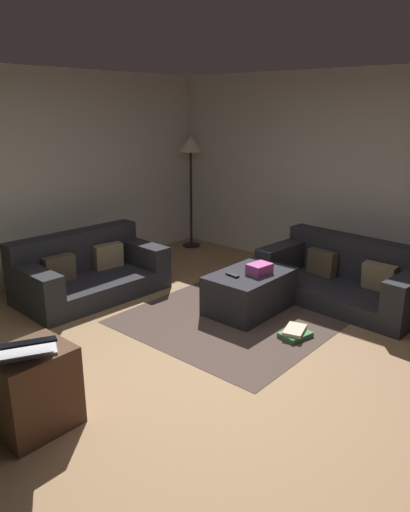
{
  "coord_description": "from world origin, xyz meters",
  "views": [
    {
      "loc": [
        -2.73,
        -2.33,
        2.14
      ],
      "look_at": [
        0.64,
        0.61,
        0.75
      ],
      "focal_mm": 33.69,
      "sensor_mm": 36.0,
      "label": 1
    }
  ],
  "objects_px": {
    "side_table": "(33,389)",
    "book_stack": "(295,333)",
    "ottoman": "(250,291)",
    "corner_lamp": "(191,153)",
    "couch_right": "(347,278)",
    "gift_box": "(259,269)",
    "couch_left": "(87,272)",
    "tv_remote": "(232,275)",
    "laptop": "(28,347)"
  },
  "relations": [
    {
      "from": "laptop",
      "to": "gift_box",
      "type": "bearing_deg",
      "value": 0.8
    },
    {
      "from": "couch_right",
      "to": "ottoman",
      "type": "height_order",
      "value": "couch_right"
    },
    {
      "from": "gift_box",
      "to": "tv_remote",
      "type": "xyz_separation_m",
      "value": [
        -0.25,
        0.17,
        -0.04
      ]
    },
    {
      "from": "gift_box",
      "to": "couch_left",
      "type": "bearing_deg",
      "value": 116.42
    },
    {
      "from": "ottoman",
      "to": "book_stack",
      "type": "xyz_separation_m",
      "value": [
        -0.24,
        -0.72,
        -0.18
      ]
    },
    {
      "from": "side_table",
      "to": "laptop",
      "type": "relative_size",
      "value": 1.1
    },
    {
      "from": "couch_left",
      "to": "tv_remote",
      "type": "xyz_separation_m",
      "value": [
        0.66,
        -1.66,
        0.17
      ]
    },
    {
      "from": "side_table",
      "to": "laptop",
      "type": "xyz_separation_m",
      "value": [
        -0.03,
        -0.06,
        0.35
      ]
    },
    {
      "from": "couch_right",
      "to": "laptop",
      "type": "bearing_deg",
      "value": 86.15
    },
    {
      "from": "ottoman",
      "to": "corner_lamp",
      "type": "height_order",
      "value": "corner_lamp"
    },
    {
      "from": "couch_right",
      "to": "book_stack",
      "type": "xyz_separation_m",
      "value": [
        -1.22,
        -0.06,
        -0.23
      ]
    },
    {
      "from": "couch_right",
      "to": "laptop",
      "type": "relative_size",
      "value": 3.53
    },
    {
      "from": "couch_left",
      "to": "book_stack",
      "type": "bearing_deg",
      "value": 107.35
    },
    {
      "from": "couch_left",
      "to": "side_table",
      "type": "height_order",
      "value": "couch_left"
    },
    {
      "from": "tv_remote",
      "to": "couch_right",
      "type": "bearing_deg",
      "value": -22.02
    },
    {
      "from": "tv_remote",
      "to": "corner_lamp",
      "type": "relative_size",
      "value": 0.09
    },
    {
      "from": "couch_left",
      "to": "ottoman",
      "type": "height_order",
      "value": "couch_left"
    },
    {
      "from": "couch_left",
      "to": "book_stack",
      "type": "relative_size",
      "value": 5.02
    },
    {
      "from": "gift_box",
      "to": "tv_remote",
      "type": "height_order",
      "value": "gift_box"
    },
    {
      "from": "couch_left",
      "to": "corner_lamp",
      "type": "height_order",
      "value": "corner_lamp"
    },
    {
      "from": "side_table",
      "to": "gift_box",
      "type": "bearing_deg",
      "value": -0.39
    },
    {
      "from": "ottoman",
      "to": "tv_remote",
      "type": "xyz_separation_m",
      "value": [
        -0.22,
        0.08,
        0.23
      ]
    },
    {
      "from": "couch_right",
      "to": "book_stack",
      "type": "height_order",
      "value": "couch_right"
    },
    {
      "from": "couch_left",
      "to": "gift_box",
      "type": "relative_size",
      "value": 7.03
    },
    {
      "from": "couch_left",
      "to": "ottoman",
      "type": "relative_size",
      "value": 1.79
    },
    {
      "from": "couch_right",
      "to": "side_table",
      "type": "height_order",
      "value": "couch_right"
    },
    {
      "from": "couch_right",
      "to": "tv_remote",
      "type": "distance_m",
      "value": 1.42
    },
    {
      "from": "ottoman",
      "to": "side_table",
      "type": "distance_m",
      "value": 2.62
    },
    {
      "from": "couch_left",
      "to": "corner_lamp",
      "type": "xyz_separation_m",
      "value": [
        2.33,
        0.47,
        1.2
      ]
    },
    {
      "from": "couch_left",
      "to": "tv_remote",
      "type": "bearing_deg",
      "value": 114.54
    },
    {
      "from": "couch_left",
      "to": "tv_remote",
      "type": "distance_m",
      "value": 1.79
    },
    {
      "from": "side_table",
      "to": "laptop",
      "type": "height_order",
      "value": "laptop"
    },
    {
      "from": "ottoman",
      "to": "corner_lamp",
      "type": "distance_m",
      "value": 2.92
    },
    {
      "from": "book_stack",
      "to": "side_table",
      "type": "bearing_deg",
      "value": 164.75
    },
    {
      "from": "gift_box",
      "to": "laptop",
      "type": "height_order",
      "value": "laptop"
    },
    {
      "from": "side_table",
      "to": "book_stack",
      "type": "distance_m",
      "value": 2.48
    },
    {
      "from": "tv_remote",
      "to": "laptop",
      "type": "relative_size",
      "value": 0.3
    },
    {
      "from": "ottoman",
      "to": "couch_right",
      "type": "bearing_deg",
      "value": -33.79
    },
    {
      "from": "tv_remote",
      "to": "side_table",
      "type": "distance_m",
      "value": 2.41
    },
    {
      "from": "laptop",
      "to": "corner_lamp",
      "type": "distance_m",
      "value": 4.79
    },
    {
      "from": "ottoman",
      "to": "tv_remote",
      "type": "distance_m",
      "value": 0.32
    },
    {
      "from": "gift_box",
      "to": "corner_lamp",
      "type": "distance_m",
      "value": 2.87
    },
    {
      "from": "book_stack",
      "to": "corner_lamp",
      "type": "distance_m",
      "value": 3.67
    },
    {
      "from": "couch_left",
      "to": "side_table",
      "type": "relative_size",
      "value": 2.92
    },
    {
      "from": "couch_right",
      "to": "side_table",
      "type": "bearing_deg",
      "value": 85.21
    },
    {
      "from": "corner_lamp",
      "to": "couch_right",
      "type": "bearing_deg",
      "value": -99.31
    },
    {
      "from": "couch_left",
      "to": "corner_lamp",
      "type": "distance_m",
      "value": 2.66
    },
    {
      "from": "side_table",
      "to": "book_stack",
      "type": "bearing_deg",
      "value": -15.25
    },
    {
      "from": "couch_right",
      "to": "corner_lamp",
      "type": "relative_size",
      "value": 1.09
    },
    {
      "from": "couch_right",
      "to": "laptop",
      "type": "xyz_separation_m",
      "value": [
        -3.63,
        0.53,
        0.38
      ]
    }
  ]
}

